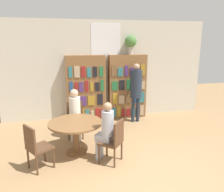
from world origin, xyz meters
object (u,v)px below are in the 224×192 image
(flower_vase, at_px, (131,42))
(seated_reader_right, at_px, (106,129))
(chair_far_side, at_px, (114,139))
(seated_reader_left, at_px, (75,111))
(bookshelf_left, at_px, (86,88))
(reading_table, at_px, (76,128))
(bookshelf_right, at_px, (127,87))
(chair_left_side, at_px, (75,117))
(librarian_standing, at_px, (136,86))
(chair_near_camera, at_px, (36,145))

(flower_vase, xyz_separation_m, seated_reader_right, (-1.23, -2.56, -1.66))
(chair_far_side, bearing_deg, flower_vase, 15.59)
(flower_vase, xyz_separation_m, seated_reader_left, (-1.78, -1.39, -1.63))
(bookshelf_left, xyz_separation_m, chair_far_side, (0.30, -2.67, -0.49))
(reading_table, bearing_deg, bookshelf_right, 50.96)
(flower_vase, height_order, chair_left_side, flower_vase)
(bookshelf_right, xyz_separation_m, seated_reader_left, (-1.69, -1.38, -0.27))
(bookshelf_left, height_order, seated_reader_left, bookshelf_left)
(chair_left_side, xyz_separation_m, chair_far_side, (0.69, -1.46, 0.00))
(chair_left_side, height_order, chair_far_side, same)
(librarian_standing, bearing_deg, seated_reader_right, -121.79)
(seated_reader_right, bearing_deg, chair_near_camera, 130.72)
(bookshelf_right, relative_size, seated_reader_left, 1.58)
(seated_reader_left, bearing_deg, flower_vase, -140.36)
(seated_reader_left, distance_m, librarian_standing, 2.06)
(flower_vase, relative_size, chair_near_camera, 0.65)
(chair_near_camera, xyz_separation_m, seated_reader_left, (0.77, 1.24, 0.22))
(bookshelf_right, distance_m, chair_far_side, 2.89)
(seated_reader_left, relative_size, librarian_standing, 0.72)
(reading_table, height_order, librarian_standing, librarian_standing)
(flower_vase, bearing_deg, reading_table, -130.39)
(librarian_standing, bearing_deg, flower_vase, 94.67)
(flower_vase, distance_m, chair_left_side, 2.84)
(reading_table, relative_size, librarian_standing, 0.65)
(bookshelf_left, bearing_deg, flower_vase, 0.21)
(chair_near_camera, height_order, seated_reader_right, seated_reader_right)
(chair_near_camera, relative_size, seated_reader_left, 0.71)
(reading_table, height_order, seated_reader_left, seated_reader_left)
(bookshelf_right, height_order, reading_table, bookshelf_right)
(chair_far_side, relative_size, seated_reader_left, 0.71)
(seated_reader_right, bearing_deg, chair_far_side, -90.00)
(seated_reader_right, bearing_deg, bookshelf_right, 13.58)
(bookshelf_left, distance_m, seated_reader_right, 2.58)
(librarian_standing, bearing_deg, bookshelf_left, 160.57)
(bookshelf_left, height_order, chair_near_camera, bookshelf_left)
(seated_reader_right, relative_size, librarian_standing, 0.70)
(flower_vase, xyz_separation_m, librarian_standing, (0.04, -0.51, -1.26))
(seated_reader_right, bearing_deg, flower_vase, 11.99)
(flower_vase, height_order, librarian_standing, flower_vase)
(chair_left_side, relative_size, chair_far_side, 1.00)
(bookshelf_left, bearing_deg, seated_reader_right, -86.67)
(chair_left_side, xyz_separation_m, seated_reader_left, (-0.01, -0.18, 0.22))
(flower_vase, relative_size, seated_reader_right, 0.47)
(chair_near_camera, relative_size, librarian_standing, 0.51)
(chair_far_side, bearing_deg, bookshelf_left, 43.98)
(flower_vase, distance_m, chair_far_side, 3.43)
(bookshelf_left, relative_size, seated_reader_left, 1.58)
(chair_far_side, bearing_deg, seated_reader_left, 66.16)
(seated_reader_left, bearing_deg, bookshelf_left, -104.49)
(chair_left_side, xyz_separation_m, librarian_standing, (1.82, 0.71, 0.59))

